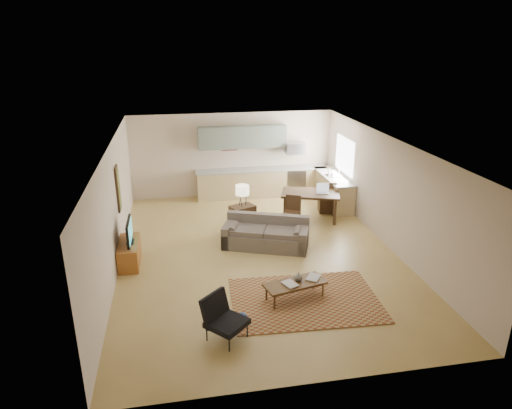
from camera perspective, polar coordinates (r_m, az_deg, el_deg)
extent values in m
plane|color=#AD8E4C|center=(11.11, 0.28, -6.10)|extent=(9.00, 9.00, 0.00)
plane|color=white|center=(10.21, 0.31, 7.62)|extent=(9.00, 9.00, 0.00)
plane|color=beige|center=(14.84, -2.94, 6.24)|extent=(6.50, 0.00, 6.50)
plane|color=beige|center=(6.64, 7.66, -12.53)|extent=(6.50, 0.00, 6.50)
plane|color=beige|center=(10.51, -17.39, -0.63)|extent=(0.00, 9.00, 9.00)
plane|color=beige|center=(11.60, 16.28, 1.42)|extent=(0.00, 9.00, 9.00)
cube|color=#A5A8AD|center=(15.16, 4.81, 2.96)|extent=(0.62, 0.62, 0.90)
cube|color=#A5A8AD|center=(14.89, 4.91, 7.03)|extent=(0.62, 0.40, 0.35)
cube|color=slate|center=(14.59, -1.71, 8.43)|extent=(2.80, 0.34, 0.70)
cube|color=white|center=(14.17, 11.01, 6.05)|extent=(0.02, 1.40, 1.05)
cube|color=brown|center=(9.31, 6.12, -11.76)|extent=(3.00, 2.15, 0.02)
imported|color=maroon|center=(9.01, 3.68, -10.10)|extent=(0.45, 0.48, 0.03)
imported|color=navy|center=(9.38, 6.48, -8.90)|extent=(0.54, 0.55, 0.02)
imported|color=black|center=(9.19, 5.32, -8.94)|extent=(0.22, 0.22, 0.18)
imported|color=beige|center=(14.29, 9.17, 4.06)|extent=(0.09, 0.09, 0.19)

